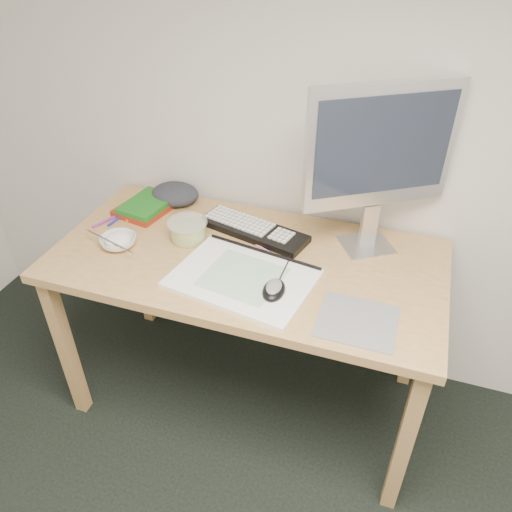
{
  "coord_description": "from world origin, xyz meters",
  "views": [
    {
      "loc": [
        0.26,
        0.07,
        1.8
      ],
      "look_at": [
        -0.17,
        1.34,
        0.83
      ],
      "focal_mm": 35.0,
      "sensor_mm": 36.0,
      "label": 1
    }
  ],
  "objects_px": {
    "rice_bowl": "(118,242)",
    "desk": "(246,275)",
    "monitor": "(381,151)",
    "keyboard": "(254,230)",
    "sketchpad": "(243,278)"
  },
  "relations": [
    {
      "from": "sketchpad",
      "to": "rice_bowl",
      "type": "distance_m",
      "value": 0.5
    },
    {
      "from": "monitor",
      "to": "keyboard",
      "type": "bearing_deg",
      "value": 154.26
    },
    {
      "from": "keyboard",
      "to": "monitor",
      "type": "bearing_deg",
      "value": 21.23
    },
    {
      "from": "keyboard",
      "to": "desk",
      "type": "bearing_deg",
      "value": -66.32
    },
    {
      "from": "monitor",
      "to": "rice_bowl",
      "type": "height_order",
      "value": "monitor"
    },
    {
      "from": "rice_bowl",
      "to": "desk",
      "type": "bearing_deg",
      "value": 10.76
    },
    {
      "from": "desk",
      "to": "monitor",
      "type": "bearing_deg",
      "value": 27.69
    },
    {
      "from": "desk",
      "to": "rice_bowl",
      "type": "height_order",
      "value": "rice_bowl"
    },
    {
      "from": "sketchpad",
      "to": "desk",
      "type": "bearing_deg",
      "value": 113.97
    },
    {
      "from": "sketchpad",
      "to": "keyboard",
      "type": "distance_m",
      "value": 0.29
    },
    {
      "from": "desk",
      "to": "monitor",
      "type": "xyz_separation_m",
      "value": [
        0.4,
        0.21,
        0.46
      ]
    },
    {
      "from": "sketchpad",
      "to": "rice_bowl",
      "type": "relative_size",
      "value": 3.5
    },
    {
      "from": "monitor",
      "to": "rice_bowl",
      "type": "xyz_separation_m",
      "value": [
        -0.86,
        -0.3,
        -0.36
      ]
    },
    {
      "from": "monitor",
      "to": "rice_bowl",
      "type": "bearing_deg",
      "value": 166.42
    },
    {
      "from": "desk",
      "to": "sketchpad",
      "type": "height_order",
      "value": "sketchpad"
    }
  ]
}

